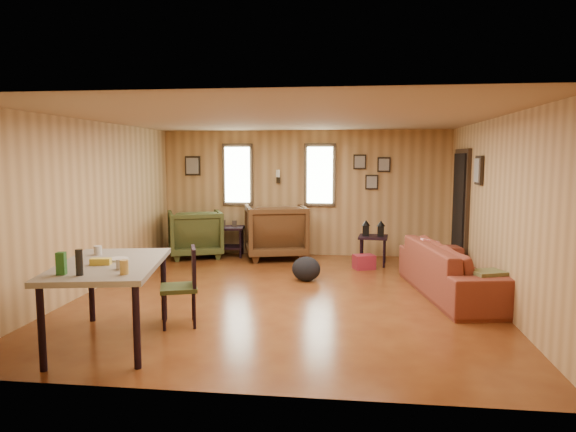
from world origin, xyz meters
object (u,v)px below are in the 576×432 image
at_px(end_table, 229,236).
at_px(dining_table, 109,270).
at_px(sofa, 457,261).
at_px(recliner_green, 195,231).
at_px(side_table, 373,235).
at_px(recliner_brown, 276,229).

distance_m(end_table, dining_table, 4.68).
xyz_separation_m(sofa, recliner_green, (-4.38, 2.22, 0.02)).
distance_m(sofa, end_table, 4.43).
relative_size(side_table, dining_table, 0.45).
bearing_deg(end_table, sofa, -32.28).
xyz_separation_m(side_table, dining_table, (-2.82, -4.18, 0.21)).
xyz_separation_m(recliner_brown, dining_table, (-1.03, -4.59, 0.20)).
bearing_deg(dining_table, sofa, 19.71).
bearing_deg(side_table, recliner_green, 174.36).
distance_m(recliner_brown, dining_table, 4.71).
distance_m(recliner_green, dining_table, 4.55).
height_order(recliner_green, dining_table, dining_table).
height_order(end_table, dining_table, dining_table).
xyz_separation_m(recliner_brown, side_table, (1.79, -0.41, -0.02)).
bearing_deg(recliner_brown, sofa, 125.59).
bearing_deg(end_table, recliner_brown, -4.49).
bearing_deg(dining_table, end_table, 77.57).
relative_size(sofa, recliner_green, 2.46).
height_order(sofa, recliner_brown, recliner_brown).
relative_size(sofa, dining_table, 1.37).
bearing_deg(side_table, sofa, -60.90).
distance_m(sofa, side_table, 2.16).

